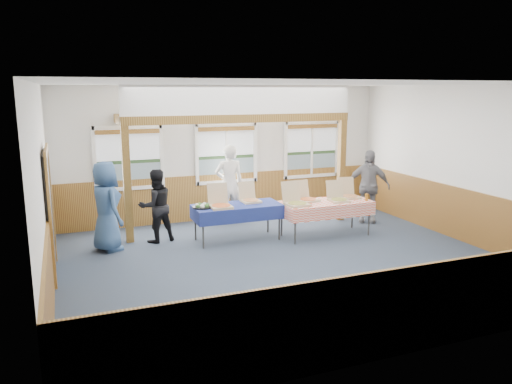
% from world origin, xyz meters
% --- Properties ---
extents(floor, '(8.00, 8.00, 0.00)m').
position_xyz_m(floor, '(0.00, 0.00, 0.00)').
color(floor, '#273040').
rests_on(floor, ground).
extents(ceiling, '(8.00, 8.00, 0.00)m').
position_xyz_m(ceiling, '(0.00, 0.00, 3.20)').
color(ceiling, white).
rests_on(ceiling, wall_back).
extents(wall_back, '(8.00, 0.00, 8.00)m').
position_xyz_m(wall_back, '(0.00, 3.50, 1.60)').
color(wall_back, silver).
rests_on(wall_back, floor).
extents(wall_front, '(8.00, 0.00, 8.00)m').
position_xyz_m(wall_front, '(0.00, -3.50, 1.60)').
color(wall_front, silver).
rests_on(wall_front, floor).
extents(wall_left, '(0.00, 8.00, 8.00)m').
position_xyz_m(wall_left, '(-4.00, 0.00, 1.60)').
color(wall_left, silver).
rests_on(wall_left, floor).
extents(wall_right, '(0.00, 8.00, 8.00)m').
position_xyz_m(wall_right, '(4.00, 0.00, 1.60)').
color(wall_right, silver).
rests_on(wall_right, floor).
extents(wainscot_back, '(7.98, 0.05, 1.10)m').
position_xyz_m(wainscot_back, '(0.00, 3.48, 0.55)').
color(wainscot_back, brown).
rests_on(wainscot_back, floor).
extents(wainscot_front, '(7.98, 0.05, 1.10)m').
position_xyz_m(wainscot_front, '(0.00, -3.48, 0.55)').
color(wainscot_front, brown).
rests_on(wainscot_front, floor).
extents(wainscot_left, '(0.05, 6.98, 1.10)m').
position_xyz_m(wainscot_left, '(-3.98, 0.00, 0.55)').
color(wainscot_left, brown).
rests_on(wainscot_left, floor).
extents(wainscot_right, '(0.05, 6.98, 1.10)m').
position_xyz_m(wainscot_right, '(3.98, 0.00, 0.55)').
color(wainscot_right, brown).
rests_on(wainscot_right, floor).
extents(cased_opening, '(0.06, 1.30, 2.10)m').
position_xyz_m(cased_opening, '(-3.96, 0.90, 1.05)').
color(cased_opening, '#313131').
rests_on(cased_opening, wall_left).
extents(window_left, '(1.56, 0.10, 1.46)m').
position_xyz_m(window_left, '(-2.30, 3.46, 1.68)').
color(window_left, white).
rests_on(window_left, wall_back).
extents(window_mid, '(1.56, 0.10, 1.46)m').
position_xyz_m(window_mid, '(0.00, 3.46, 1.68)').
color(window_mid, white).
rests_on(window_mid, wall_back).
extents(window_right, '(1.56, 0.10, 1.46)m').
position_xyz_m(window_right, '(2.30, 3.46, 1.68)').
color(window_right, white).
rests_on(window_right, wall_back).
extents(post_left, '(0.15, 0.15, 2.40)m').
position_xyz_m(post_left, '(-2.50, 2.30, 1.20)').
color(post_left, '#533612').
rests_on(post_left, floor).
extents(post_right, '(0.15, 0.15, 2.40)m').
position_xyz_m(post_right, '(2.50, 2.30, 1.20)').
color(post_right, '#533612').
rests_on(post_right, floor).
extents(cross_beam, '(5.15, 0.18, 0.18)m').
position_xyz_m(cross_beam, '(0.00, 2.30, 2.49)').
color(cross_beam, '#533612').
rests_on(cross_beam, post_left).
extents(table_left, '(1.92, 1.06, 0.76)m').
position_xyz_m(table_left, '(-0.38, 1.61, 0.70)').
color(table_left, '#313131').
rests_on(table_left, floor).
extents(table_right, '(2.03, 1.07, 0.76)m').
position_xyz_m(table_right, '(1.50, 1.22, 0.70)').
color(table_right, '#313131').
rests_on(table_right, floor).
extents(pizza_box_a, '(0.44, 0.53, 0.46)m').
position_xyz_m(pizza_box_a, '(-0.77, 1.51, 0.83)').
color(pizza_box_a, tan).
rests_on(pizza_box_a, table_left).
extents(pizza_box_b, '(0.39, 0.47, 0.41)m').
position_xyz_m(pizza_box_b, '(-0.03, 1.78, 0.82)').
color(pizza_box_b, tan).
rests_on(pizza_box_b, table_left).
extents(pizza_box_c, '(0.49, 0.57, 0.47)m').
position_xyz_m(pizza_box_c, '(0.74, 1.13, 0.83)').
color(pizza_box_c, tan).
rests_on(pizza_box_c, table_right).
extents(pizza_box_d, '(0.48, 0.54, 0.42)m').
position_xyz_m(pizza_box_d, '(1.14, 1.42, 0.82)').
color(pizza_box_d, tan).
rests_on(pizza_box_d, table_right).
extents(pizza_box_e, '(0.42, 0.50, 0.42)m').
position_xyz_m(pizza_box_e, '(1.75, 1.15, 0.82)').
color(pizza_box_e, tan).
rests_on(pizza_box_e, table_right).
extents(pizza_box_f, '(0.45, 0.52, 0.43)m').
position_xyz_m(pizza_box_f, '(2.15, 1.37, 0.82)').
color(pizza_box_f, tan).
rests_on(pizza_box_f, table_right).
extents(veggie_tray, '(0.39, 0.39, 0.09)m').
position_xyz_m(veggie_tray, '(-1.13, 1.61, 0.79)').
color(veggie_tray, black).
rests_on(veggie_tray, table_left).
extents(drink_glass, '(0.07, 0.07, 0.15)m').
position_xyz_m(drink_glass, '(2.35, 0.97, 0.83)').
color(drink_glass, '#A1661A').
rests_on(drink_glass, table_right).
extents(woman_white, '(0.72, 0.52, 1.86)m').
position_xyz_m(woman_white, '(-0.09, 3.00, 0.93)').
color(woman_white, silver).
rests_on(woman_white, floor).
extents(woman_black, '(0.85, 0.72, 1.52)m').
position_xyz_m(woman_black, '(-1.97, 2.12, 0.76)').
color(woman_black, black).
rests_on(woman_black, floor).
extents(man_blue, '(0.82, 1.00, 1.77)m').
position_xyz_m(man_blue, '(-2.97, 1.90, 0.88)').
color(man_blue, '#32517E').
rests_on(man_blue, floor).
extents(person_grey, '(1.07, 0.92, 1.73)m').
position_xyz_m(person_grey, '(2.99, 1.88, 0.86)').
color(person_grey, gray).
rests_on(person_grey, floor).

